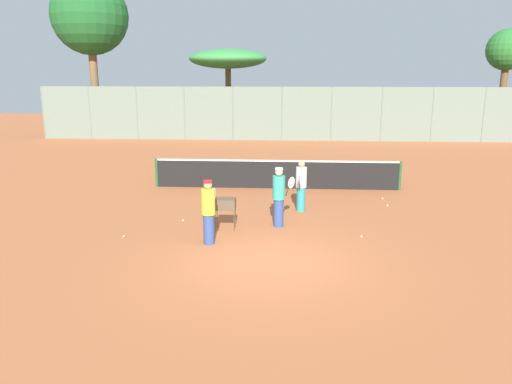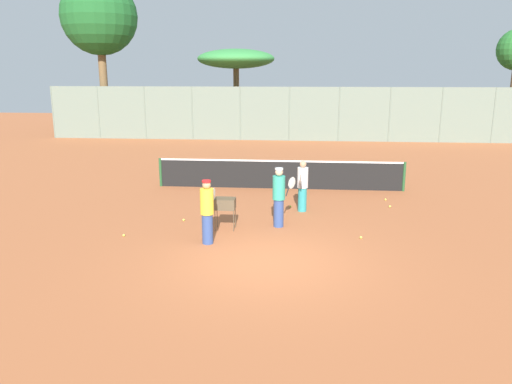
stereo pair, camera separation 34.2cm
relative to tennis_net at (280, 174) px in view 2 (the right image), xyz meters
name	(u,v)px [view 2 (the right image)]	position (x,y,z in m)	size (l,w,h in m)	color
ground_plane	(265,262)	(0.00, -7.40, -0.56)	(80.00, 80.00, 0.00)	#B26038
tennis_net	(280,174)	(0.00, 0.00, 0.00)	(9.11, 0.10, 1.07)	#26592D
back_fence	(289,114)	(0.00, 13.30, 1.11)	(30.77, 0.08, 3.33)	gray
tree_0	(99,17)	(-12.45, 14.94, 7.09)	(4.91, 4.91, 10.16)	brown
tree_1	(236,60)	(-3.67, 16.04, 4.45)	(5.13, 5.13, 5.70)	brown
player_white_outfit	(207,211)	(-1.54, -6.23, 0.29)	(0.34, 0.89, 1.64)	#334C8C
player_red_cap	(279,196)	(0.18, -4.66, 0.31)	(0.67, 0.73, 1.67)	#334C8C
player_yellow_shirt	(303,186)	(0.83, -3.02, 0.26)	(0.33, 0.88, 1.59)	teal
ball_cart	(226,206)	(-1.25, -5.03, 0.10)	(0.56, 0.41, 0.88)	brown
tennis_ball_0	(361,237)	(2.37, -5.52, -0.52)	(0.07, 0.07, 0.07)	#D1E54C
tennis_ball_1	(306,193)	(0.97, -0.71, -0.52)	(0.07, 0.07, 0.07)	#D1E54C
tennis_ball_2	(390,206)	(3.64, -2.33, -0.52)	(0.07, 0.07, 0.07)	#D1E54C
tennis_ball_3	(184,220)	(-2.60, -4.39, -0.52)	(0.07, 0.07, 0.07)	#D1E54C
tennis_ball_4	(386,199)	(3.64, -1.44, -0.52)	(0.07, 0.07, 0.07)	#D1E54C
tennis_ball_5	(290,206)	(0.47, -2.61, -0.52)	(0.07, 0.07, 0.07)	#D1E54C
tennis_ball_6	(124,235)	(-3.85, -5.91, -0.52)	(0.07, 0.07, 0.07)	#D1E54C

